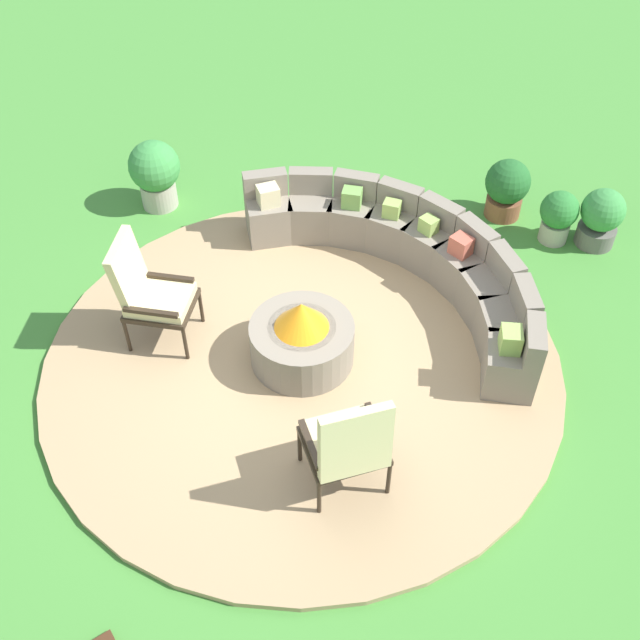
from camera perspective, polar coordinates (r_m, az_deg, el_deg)
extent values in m
plane|color=#478C38|center=(7.21, -1.31, -3.17)|extent=(24.00, 24.00, 0.00)
cylinder|color=tan|center=(7.19, -1.32, -3.01)|extent=(4.83, 4.83, 0.06)
cylinder|color=gray|center=(7.01, -1.35, -1.70)|extent=(0.96, 0.96, 0.42)
cylinder|color=black|center=(6.88, -1.37, -0.67)|extent=(0.63, 0.63, 0.06)
cone|color=orange|center=(6.76, -1.40, 0.34)|extent=(0.50, 0.50, 0.28)
cube|color=gray|center=(6.99, 13.98, -3.38)|extent=(0.65, 0.65, 0.46)
cube|color=gray|center=(6.75, 15.71, -1.47)|extent=(0.45, 0.44, 0.26)
cube|color=gray|center=(7.30, 13.52, -0.72)|extent=(0.63, 0.62, 0.46)
cube|color=gray|center=(7.09, 15.12, 1.40)|extent=(0.48, 0.37, 0.26)
cube|color=gray|center=(7.59, 12.30, 1.69)|extent=(0.57, 0.56, 0.46)
cube|color=gray|center=(7.42, 13.71, 3.96)|extent=(0.49, 0.28, 0.26)
cube|color=gray|center=(7.85, 10.46, 3.76)|extent=(0.48, 0.47, 0.46)
cube|color=gray|center=(7.70, 11.63, 6.15)|extent=(0.47, 0.18, 0.26)
cube|color=gray|center=(8.07, 8.11, 5.43)|extent=(0.55, 0.54, 0.46)
cube|color=gray|center=(7.94, 9.02, 7.91)|extent=(0.49, 0.25, 0.26)
cube|color=gray|center=(8.24, 5.39, 6.66)|extent=(0.62, 0.61, 0.46)
cube|color=gray|center=(8.13, 6.01, 9.21)|extent=(0.49, 0.35, 0.26)
cube|color=gray|center=(8.35, 2.41, 7.44)|extent=(0.65, 0.64, 0.46)
cube|color=gray|center=(8.25, 2.74, 10.02)|extent=(0.46, 0.42, 0.26)
cube|color=gray|center=(8.40, -0.70, 7.74)|extent=(0.64, 0.64, 0.46)
cube|color=gray|center=(8.30, -0.68, 10.33)|extent=(0.40, 0.47, 0.26)
cube|color=gray|center=(8.38, -3.83, 7.55)|extent=(0.59, 0.60, 0.46)
cube|color=gray|center=(8.29, -4.12, 10.14)|extent=(0.33, 0.49, 0.26)
cube|color=#93B756|center=(7.84, 8.11, 7.03)|extent=(0.18, 0.16, 0.17)
cube|color=#BC5B47|center=(7.61, 10.49, 5.49)|extent=(0.22, 0.19, 0.19)
cube|color=#93B756|center=(6.74, 14.04, -1.43)|extent=(0.28, 0.27, 0.21)
cube|color=#93B756|center=(8.01, 5.38, 8.25)|extent=(0.23, 0.22, 0.17)
cube|color=#70A34C|center=(8.11, 2.40, 9.09)|extent=(0.26, 0.26, 0.20)
cube|color=beige|center=(8.14, -3.89, 9.25)|extent=(0.23, 0.26, 0.22)
cylinder|color=#2D2319|center=(7.46, -8.87, 0.97)|extent=(0.04, 0.04, 0.38)
cylinder|color=#2D2319|center=(7.13, -10.01, -1.78)|extent=(0.04, 0.04, 0.38)
cylinder|color=#2D2319|center=(7.64, -12.90, 1.48)|extent=(0.04, 0.04, 0.38)
cylinder|color=#2D2319|center=(7.32, -14.20, -1.18)|extent=(0.04, 0.04, 0.38)
cube|color=#2D2319|center=(7.23, -11.75, 1.11)|extent=(0.80, 0.80, 0.05)
cube|color=beige|center=(7.19, -11.83, 1.52)|extent=(0.74, 0.74, 0.09)
cube|color=beige|center=(7.08, -14.15, 3.51)|extent=(0.41, 0.49, 0.73)
cube|color=#2D2319|center=(7.30, -11.31, 3.15)|extent=(0.39, 0.40, 0.04)
cube|color=#2D2319|center=(6.98, -12.53, 0.58)|extent=(0.39, 0.40, 0.04)
cylinder|color=#2D2319|center=(6.30, -1.53, -9.34)|extent=(0.04, 0.04, 0.38)
cylinder|color=#2D2319|center=(6.42, 3.44, -8.05)|extent=(0.04, 0.04, 0.38)
cylinder|color=#2D2319|center=(6.03, -0.07, -13.14)|extent=(0.04, 0.04, 0.38)
cylinder|color=#2D2319|center=(6.14, 5.15, -11.69)|extent=(0.04, 0.04, 0.38)
cube|color=#2D2319|center=(6.04, 1.80, -9.36)|extent=(0.70, 0.74, 0.05)
cube|color=beige|center=(5.98, 1.82, -8.96)|extent=(0.65, 0.68, 0.09)
cube|color=beige|center=(5.63, 2.68, -9.16)|extent=(0.28, 0.59, 0.66)
cube|color=#2D2319|center=(5.87, -0.74, -9.26)|extent=(0.46, 0.18, 0.04)
cube|color=#2D2319|center=(5.99, 4.34, -7.92)|extent=(0.46, 0.18, 0.04)
cylinder|color=#A89E8E|center=(8.86, 17.05, 6.37)|extent=(0.31, 0.31, 0.23)
sphere|color=#2D7A33|center=(8.70, 17.45, 7.85)|extent=(0.42, 0.42, 0.42)
cylinder|color=#A89E8E|center=(9.17, -11.91, 9.20)|extent=(0.41, 0.41, 0.31)
sphere|color=#3D8E42|center=(8.96, -12.27, 11.16)|extent=(0.58, 0.58, 0.58)
sphere|color=yellow|center=(8.85, -12.20, 11.54)|extent=(0.18, 0.18, 0.18)
cylinder|color=brown|center=(9.09, 13.49, 8.25)|extent=(0.40, 0.40, 0.23)
sphere|color=#236028|center=(8.89, 13.85, 9.99)|extent=(0.50, 0.50, 0.50)
cylinder|color=#605B56|center=(8.96, 19.85, 5.99)|extent=(0.42, 0.42, 0.21)
sphere|color=#3D8E42|center=(8.77, 20.38, 7.70)|extent=(0.47, 0.47, 0.47)
sphere|color=yellow|center=(8.69, 20.86, 8.03)|extent=(0.19, 0.19, 0.19)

